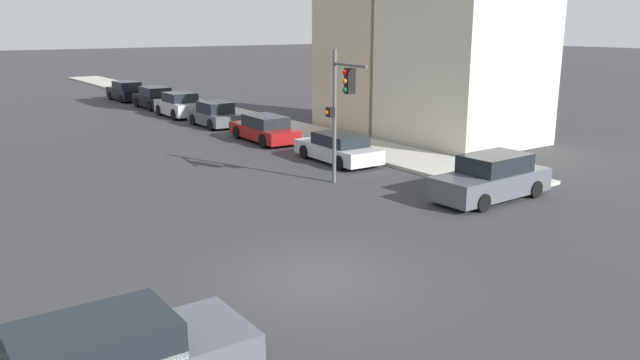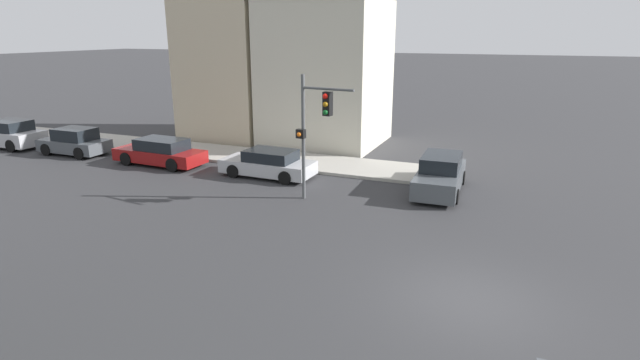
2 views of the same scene
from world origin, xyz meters
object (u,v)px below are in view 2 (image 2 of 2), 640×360
parked_car_0 (268,164)px  parked_car_1 (160,152)px  parked_car_3 (9,135)px  traffic_signal (314,120)px  parked_car_2 (75,142)px  crossing_car_1 (440,175)px

parked_car_0 → parked_car_1: size_ratio=0.92×
parked_car_1 → parked_car_3: bearing=2.3°
traffic_signal → parked_car_2: 15.69m
crossing_car_1 → parked_car_2: bearing=-89.3°
traffic_signal → crossing_car_1: 6.01m
crossing_car_1 → parked_car_0: crossing_car_1 is taller
traffic_signal → parked_car_1: (2.21, 9.42, -2.61)m
traffic_signal → crossing_car_1: size_ratio=1.08×
parked_car_2 → traffic_signal: bearing=171.1°
parked_car_1 → parked_car_2: 5.89m
parked_car_2 → parked_car_3: (-0.11, 4.99, 0.06)m
parked_car_1 → parked_car_2: parked_car_2 is taller
parked_car_1 → parked_car_3: parked_car_3 is taller
parked_car_0 → parked_car_1: bearing=3.3°
crossing_car_1 → parked_car_2: crossing_car_1 is taller
parked_car_0 → traffic_signal: bearing=145.8°
traffic_signal → parked_car_0: size_ratio=1.13×
traffic_signal → parked_car_2: bearing=-91.4°
parked_car_0 → parked_car_3: size_ratio=1.07×
traffic_signal → parked_car_0: (2.41, 3.35, -2.65)m
traffic_signal → parked_car_2: traffic_signal is taller
parked_car_0 → parked_car_2: (-0.14, 11.95, 0.08)m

